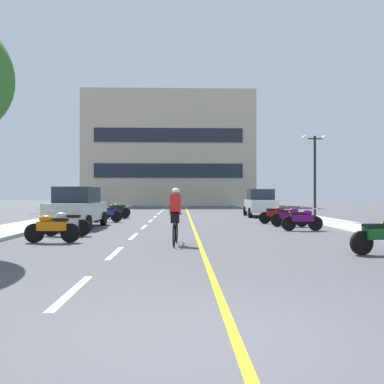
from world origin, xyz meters
TOP-DOWN VIEW (x-y plane):
  - ground_plane at (0.00, 21.00)m, footprint 140.00×140.00m
  - curb_left at (-7.20, 24.00)m, footprint 2.40×72.00m
  - curb_right at (7.20, 24.00)m, footprint 2.40×72.00m
  - lane_dash_0 at (-2.00, 2.00)m, footprint 0.14×2.20m
  - lane_dash_1 at (-2.00, 6.00)m, footprint 0.14×2.20m
  - lane_dash_2 at (-2.00, 10.00)m, footprint 0.14×2.20m
  - lane_dash_3 at (-2.00, 14.00)m, footprint 0.14×2.20m
  - lane_dash_4 at (-2.00, 18.00)m, footprint 0.14×2.20m
  - lane_dash_5 at (-2.00, 22.00)m, footprint 0.14×2.20m
  - lane_dash_6 at (-2.00, 26.00)m, footprint 0.14×2.20m
  - lane_dash_7 at (-2.00, 30.00)m, footprint 0.14×2.20m
  - lane_dash_8 at (-2.00, 34.00)m, footprint 0.14×2.20m
  - lane_dash_9 at (-2.00, 38.00)m, footprint 0.14×2.20m
  - lane_dash_10 at (-2.00, 42.00)m, footprint 0.14×2.20m
  - lane_dash_11 at (-2.00, 46.00)m, footprint 0.14×2.20m
  - centre_line_yellow at (0.25, 24.00)m, footprint 0.12×66.00m
  - office_building at (-1.82, 49.55)m, footprint 21.96×9.21m
  - street_lamp_mid at (7.01, 17.23)m, footprint 1.46×0.36m
  - parked_car_near at (-4.94, 13.65)m, footprint 2.05×4.26m
  - parked_car_mid at (4.99, 22.14)m, footprint 2.09×4.28m
  - motorcycle_1 at (4.69, 5.57)m, footprint 1.69×0.62m
  - motorcycle_2 at (-4.30, 8.17)m, footprint 1.70×0.60m
  - motorcycle_3 at (-4.40, 10.06)m, footprint 1.70×0.60m
  - motorcycle_4 at (4.66, 11.89)m, footprint 1.70×0.60m
  - motorcycle_5 at (4.69, 13.89)m, footprint 1.69×0.63m
  - motorcycle_6 at (4.47, 15.55)m, footprint 1.63×0.81m
  - motorcycle_7 at (-4.31, 17.03)m, footprint 1.70×0.60m
  - motorcycle_8 at (-4.30, 20.09)m, footprint 1.67×0.71m
  - motorcycle_9 at (-4.49, 22.28)m, footprint 1.67×0.71m
  - cyclist_rider at (-0.48, 7.72)m, footprint 0.42×1.77m

SIDE VIEW (x-z plane):
  - ground_plane at x=0.00m, z-range 0.00..0.00m
  - lane_dash_0 at x=-2.00m, z-range 0.00..0.01m
  - lane_dash_1 at x=-2.00m, z-range 0.00..0.01m
  - lane_dash_2 at x=-2.00m, z-range 0.00..0.01m
  - lane_dash_3 at x=-2.00m, z-range 0.00..0.01m
  - lane_dash_4 at x=-2.00m, z-range 0.00..0.01m
  - lane_dash_5 at x=-2.00m, z-range 0.00..0.01m
  - lane_dash_6 at x=-2.00m, z-range 0.00..0.01m
  - lane_dash_7 at x=-2.00m, z-range 0.00..0.01m
  - lane_dash_8 at x=-2.00m, z-range 0.00..0.01m
  - lane_dash_9 at x=-2.00m, z-range 0.00..0.01m
  - lane_dash_10 at x=-2.00m, z-range 0.00..0.01m
  - lane_dash_11 at x=-2.00m, z-range 0.00..0.01m
  - centre_line_yellow at x=0.25m, z-range 0.00..0.01m
  - curb_left at x=-7.20m, z-range 0.00..0.12m
  - curb_right at x=7.20m, z-range 0.00..0.12m
  - motorcycle_1 at x=4.69m, z-range 0.01..0.93m
  - motorcycle_2 at x=-4.30m, z-range 0.01..0.93m
  - motorcycle_3 at x=-4.40m, z-range 0.01..0.93m
  - motorcycle_4 at x=4.66m, z-range 0.01..0.93m
  - motorcycle_5 at x=4.69m, z-range 0.01..0.93m
  - motorcycle_6 at x=4.47m, z-range 0.01..0.93m
  - motorcycle_7 at x=-4.31m, z-range 0.01..0.93m
  - motorcycle_8 at x=-4.30m, z-range 0.01..0.93m
  - motorcycle_9 at x=-4.49m, z-range 0.01..0.93m
  - cyclist_rider at x=-0.48m, z-range 0.03..1.74m
  - parked_car_near at x=-4.94m, z-range 0.01..1.83m
  - parked_car_mid at x=4.99m, z-range 0.01..1.83m
  - street_lamp_mid at x=7.01m, z-range 1.23..5.82m
  - office_building at x=-1.82m, z-range 0.00..14.69m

